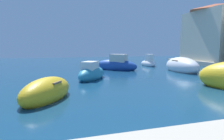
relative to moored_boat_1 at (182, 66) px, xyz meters
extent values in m
ellipsoid|color=white|center=(0.00, 0.00, 0.00)|extent=(2.36, 4.97, 1.72)
cube|color=brown|center=(0.00, 0.00, 0.55)|extent=(1.61, 1.10, 0.08)
ellipsoid|color=gold|center=(-11.93, -6.95, -0.14)|extent=(2.86, 3.62, 1.24)
cube|color=brown|center=(-11.93, -6.95, 0.27)|extent=(1.29, 1.13, 0.08)
ellipsoid|color=#1E479E|center=(-5.51, 3.15, -0.10)|extent=(4.41, 4.16, 1.35)
cube|color=beige|center=(-5.24, 2.91, 0.69)|extent=(1.89, 1.85, 0.78)
ellipsoid|color=teal|center=(-8.94, -1.93, -0.15)|extent=(3.06, 3.67, 1.18)
cube|color=white|center=(-9.10, -2.17, 0.50)|extent=(1.45, 1.58, 0.58)
ellipsoid|color=white|center=(-0.41, 5.90, -0.23)|extent=(1.12, 3.11, 0.88)
cube|color=white|center=(-0.40, 5.66, 0.49)|extent=(0.68, 1.12, 0.92)
cube|color=beige|center=(9.06, 5.72, 3.25)|extent=(5.17, 7.19, 6.45)
pyramid|color=#B25638|center=(9.06, 5.72, 6.94)|extent=(5.48, 7.62, 0.93)
camera|label=1|loc=(-11.72, -15.86, 1.77)|focal=32.06mm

